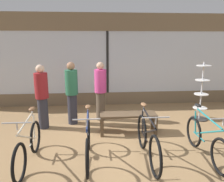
% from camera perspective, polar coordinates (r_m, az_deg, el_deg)
% --- Properties ---
extents(ground_plane, '(24.00, 24.00, 0.00)m').
position_cam_1_polar(ground_plane, '(4.89, 1.38, -14.68)').
color(ground_plane, '#99754C').
extents(shop_back_wall, '(12.00, 0.08, 3.20)m').
position_cam_1_polar(shop_back_wall, '(7.73, -1.20, 8.27)').
color(shop_back_wall, '#7A664C').
rests_on(shop_back_wall, ground_plane).
extents(bicycle_far_left, '(0.46, 1.67, 1.02)m').
position_cam_1_polar(bicycle_far_left, '(4.44, -20.99, -13.26)').
color(bicycle_far_left, black).
rests_on(bicycle_far_left, ground_plane).
extents(bicycle_left, '(0.46, 1.66, 1.02)m').
position_cam_1_polar(bicycle_left, '(4.31, -6.28, -13.11)').
color(bicycle_left, black).
rests_on(bicycle_left, ground_plane).
extents(bicycle_right, '(0.46, 1.77, 1.05)m').
position_cam_1_polar(bicycle_right, '(4.35, 9.29, -12.63)').
color(bicycle_right, black).
rests_on(bicycle_right, ground_plane).
extents(bicycle_far_right, '(0.46, 1.72, 1.01)m').
position_cam_1_polar(bicycle_far_right, '(4.74, 23.24, -11.78)').
color(bicycle_far_right, black).
rests_on(bicycle_far_right, ground_plane).
extents(accessory_rack, '(0.48, 0.48, 1.69)m').
position_cam_1_polar(accessory_rack, '(6.84, 22.22, -1.32)').
color(accessory_rack, '#333333').
rests_on(accessory_rack, ground_plane).
extents(display_bench, '(1.40, 0.44, 0.51)m').
position_cam_1_polar(display_bench, '(5.49, 4.23, -6.83)').
color(display_bench, brown).
rests_on(display_bench, ground_plane).
extents(customer_near_rack, '(0.38, 0.38, 1.73)m').
position_cam_1_polar(customer_near_rack, '(6.06, -10.46, -0.24)').
color(customer_near_rack, '#2D2D38').
rests_on(customer_near_rack, ground_plane).
extents(customer_by_window, '(0.48, 0.48, 1.69)m').
position_cam_1_polar(customer_by_window, '(5.93, -17.83, -1.14)').
color(customer_by_window, '#2D2D38').
rests_on(customer_by_window, ground_plane).
extents(customer_mid_floor, '(0.48, 0.48, 1.69)m').
position_cam_1_polar(customer_mid_floor, '(6.28, -3.03, 0.26)').
color(customer_mid_floor, brown).
rests_on(customer_mid_floor, ground_plane).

